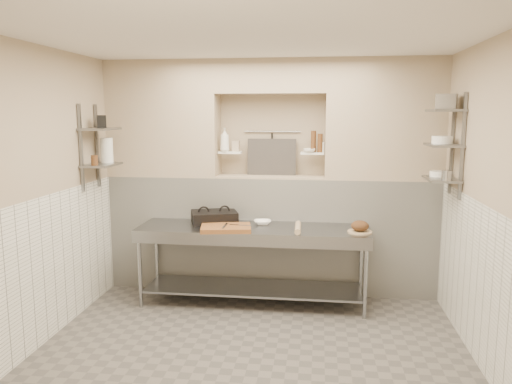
% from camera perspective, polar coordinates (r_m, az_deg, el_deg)
% --- Properties ---
extents(floor, '(4.00, 3.90, 0.10)m').
position_cam_1_polar(floor, '(4.84, -0.52, -18.35)').
color(floor, '#5B5550').
rests_on(floor, ground).
extents(ceiling, '(4.00, 3.90, 0.10)m').
position_cam_1_polar(ceiling, '(4.35, -0.58, 17.95)').
color(ceiling, silver).
rests_on(ceiling, ground).
extents(wall_left, '(0.10, 3.90, 2.80)m').
position_cam_1_polar(wall_left, '(5.07, -24.17, -0.57)').
color(wall_left, tan).
rests_on(wall_left, ground).
extents(wall_right, '(0.10, 3.90, 2.80)m').
position_cam_1_polar(wall_right, '(4.57, 25.86, -1.64)').
color(wall_right, tan).
rests_on(wall_right, ground).
extents(wall_back, '(4.00, 0.10, 2.80)m').
position_cam_1_polar(wall_back, '(6.33, 1.92, 1.97)').
color(wall_back, tan).
rests_on(wall_back, ground).
extents(wall_front, '(4.00, 0.10, 2.80)m').
position_cam_1_polar(wall_front, '(2.46, -7.00, -9.34)').
color(wall_front, tan).
rests_on(wall_front, ground).
extents(backwall_lower, '(4.00, 0.40, 1.40)m').
position_cam_1_polar(backwall_lower, '(6.21, 1.67, -4.73)').
color(backwall_lower, white).
rests_on(backwall_lower, floor).
extents(alcove_sill, '(1.30, 0.40, 0.02)m').
position_cam_1_polar(alcove_sill, '(6.08, 1.70, 1.78)').
color(alcove_sill, tan).
rests_on(alcove_sill, backwall_lower).
extents(backwall_pillar_left, '(1.35, 0.40, 1.40)m').
position_cam_1_polar(backwall_pillar_left, '(6.31, -10.46, 8.17)').
color(backwall_pillar_left, tan).
rests_on(backwall_pillar_left, backwall_lower).
extents(backwall_pillar_right, '(1.35, 0.40, 1.40)m').
position_cam_1_polar(backwall_pillar_right, '(6.05, 14.44, 8.02)').
color(backwall_pillar_right, tan).
rests_on(backwall_pillar_right, backwall_lower).
extents(backwall_header, '(1.30, 0.40, 0.40)m').
position_cam_1_polar(backwall_header, '(6.05, 1.75, 13.03)').
color(backwall_header, tan).
rests_on(backwall_header, backwall_lower).
extents(wainscot_left, '(0.02, 3.90, 1.40)m').
position_cam_1_polar(wainscot_left, '(5.19, -23.10, -8.23)').
color(wainscot_left, white).
rests_on(wainscot_left, floor).
extents(wainscot_right, '(0.02, 3.90, 1.40)m').
position_cam_1_polar(wainscot_right, '(4.72, 24.58, -10.03)').
color(wainscot_right, white).
rests_on(wainscot_right, floor).
extents(alcove_shelf_left, '(0.28, 0.16, 0.02)m').
position_cam_1_polar(alcove_shelf_left, '(6.12, -2.96, 4.54)').
color(alcove_shelf_left, white).
rests_on(alcove_shelf_left, backwall_lower).
extents(alcove_shelf_right, '(0.28, 0.16, 0.02)m').
position_cam_1_polar(alcove_shelf_right, '(6.03, 6.46, 4.43)').
color(alcove_shelf_right, white).
rests_on(alcove_shelf_right, backwall_lower).
extents(utensil_rail, '(0.70, 0.02, 0.02)m').
position_cam_1_polar(utensil_rail, '(6.21, 1.88, 6.92)').
color(utensil_rail, gray).
rests_on(utensil_rail, wall_back).
extents(hanging_steel, '(0.02, 0.02, 0.30)m').
position_cam_1_polar(hanging_steel, '(6.20, 1.85, 5.34)').
color(hanging_steel, black).
rests_on(hanging_steel, utensil_rail).
extents(splash_panel, '(0.60, 0.08, 0.45)m').
position_cam_1_polar(splash_panel, '(6.16, 1.80, 4.02)').
color(splash_panel, '#383330').
rests_on(splash_panel, alcove_sill).
extents(shelf_rail_left_a, '(0.03, 0.03, 0.95)m').
position_cam_1_polar(shelf_rail_left_a, '(6.09, -17.69, 5.05)').
color(shelf_rail_left_a, slate).
rests_on(shelf_rail_left_a, wall_left).
extents(shelf_rail_left_b, '(0.03, 0.03, 0.95)m').
position_cam_1_polar(shelf_rail_left_b, '(5.73, -19.37, 4.75)').
color(shelf_rail_left_b, slate).
rests_on(shelf_rail_left_b, wall_left).
extents(wall_shelf_left_lower, '(0.30, 0.50, 0.02)m').
position_cam_1_polar(wall_shelf_left_lower, '(5.86, -17.22, 2.98)').
color(wall_shelf_left_lower, slate).
rests_on(wall_shelf_left_lower, wall_left).
extents(wall_shelf_left_upper, '(0.30, 0.50, 0.03)m').
position_cam_1_polar(wall_shelf_left_upper, '(5.84, -17.40, 6.89)').
color(wall_shelf_left_upper, slate).
rests_on(wall_shelf_left_upper, wall_left).
extents(shelf_rail_right_a, '(0.03, 0.03, 1.05)m').
position_cam_1_polar(shelf_rail_right_a, '(5.69, 21.49, 5.12)').
color(shelf_rail_right_a, slate).
rests_on(shelf_rail_right_a, wall_right).
extents(shelf_rail_right_b, '(0.03, 0.03, 1.05)m').
position_cam_1_polar(shelf_rail_right_b, '(5.30, 22.53, 4.82)').
color(shelf_rail_right_b, slate).
rests_on(shelf_rail_right_b, wall_right).
extents(wall_shelf_right_lower, '(0.30, 0.50, 0.02)m').
position_cam_1_polar(wall_shelf_right_lower, '(5.50, 20.42, 1.39)').
color(wall_shelf_right_lower, slate).
rests_on(wall_shelf_right_lower, wall_right).
extents(wall_shelf_right_mid, '(0.30, 0.50, 0.02)m').
position_cam_1_polar(wall_shelf_right_mid, '(5.46, 20.62, 5.03)').
color(wall_shelf_right_mid, slate).
rests_on(wall_shelf_right_mid, wall_right).
extents(wall_shelf_right_upper, '(0.30, 0.50, 0.03)m').
position_cam_1_polar(wall_shelf_right_upper, '(5.45, 20.82, 8.70)').
color(wall_shelf_right_upper, slate).
rests_on(wall_shelf_right_upper, wall_right).
extents(prep_table, '(2.60, 0.70, 0.90)m').
position_cam_1_polar(prep_table, '(5.70, -0.37, -6.59)').
color(prep_table, gray).
rests_on(prep_table, floor).
extents(panini_press, '(0.61, 0.52, 0.14)m').
position_cam_1_polar(panini_press, '(5.86, -4.79, -2.89)').
color(panini_press, black).
rests_on(panini_press, prep_table).
extents(cutting_board, '(0.60, 0.47, 0.05)m').
position_cam_1_polar(cutting_board, '(5.51, -3.46, -4.13)').
color(cutting_board, brown).
rests_on(cutting_board, prep_table).
extents(knife_blade, '(0.26, 0.07, 0.01)m').
position_cam_1_polar(knife_blade, '(5.52, -1.79, -3.82)').
color(knife_blade, gray).
rests_on(knife_blade, cutting_board).
extents(tongs, '(0.02, 0.24, 0.02)m').
position_cam_1_polar(tongs, '(5.46, -3.60, -3.90)').
color(tongs, gray).
rests_on(tongs, cutting_board).
extents(mixing_bowl, '(0.24, 0.24, 0.05)m').
position_cam_1_polar(mixing_bowl, '(5.78, 0.75, -3.49)').
color(mixing_bowl, white).
rests_on(mixing_bowl, prep_table).
extents(rolling_pin, '(0.08, 0.43, 0.07)m').
position_cam_1_polar(rolling_pin, '(5.50, 4.81, -4.08)').
color(rolling_pin, tan).
rests_on(rolling_pin, prep_table).
extents(bread_board, '(0.26, 0.26, 0.02)m').
position_cam_1_polar(bread_board, '(5.51, 11.77, -4.47)').
color(bread_board, tan).
rests_on(bread_board, prep_table).
extents(bread_loaf, '(0.19, 0.19, 0.11)m').
position_cam_1_polar(bread_loaf, '(5.50, 11.80, -3.81)').
color(bread_loaf, '#4C2D19').
rests_on(bread_loaf, bread_board).
extents(bottle_soap, '(0.14, 0.14, 0.29)m').
position_cam_1_polar(bottle_soap, '(6.08, -3.60, 5.97)').
color(bottle_soap, white).
rests_on(bottle_soap, alcove_shelf_left).
extents(jar_alcove, '(0.09, 0.09, 0.13)m').
position_cam_1_polar(jar_alcove, '(6.12, -2.32, 5.27)').
color(jar_alcove, tan).
rests_on(jar_alcove, alcove_shelf_left).
extents(bowl_alcove, '(0.18, 0.18, 0.05)m').
position_cam_1_polar(bowl_alcove, '(5.98, 6.10, 4.74)').
color(bowl_alcove, white).
rests_on(bowl_alcove, alcove_shelf_right).
extents(condiment_a, '(0.06, 0.06, 0.22)m').
position_cam_1_polar(condiment_a, '(6.01, 7.33, 5.57)').
color(condiment_a, '#4F2F18').
rests_on(condiment_a, alcove_shelf_right).
extents(condiment_b, '(0.06, 0.06, 0.25)m').
position_cam_1_polar(condiment_b, '(6.05, 6.58, 5.77)').
color(condiment_b, '#4F2F18').
rests_on(condiment_b, alcove_shelf_right).
extents(condiment_c, '(0.07, 0.07, 0.12)m').
position_cam_1_polar(condiment_c, '(6.04, 7.54, 5.11)').
color(condiment_c, white).
rests_on(condiment_c, alcove_shelf_right).
extents(jug_left, '(0.14, 0.14, 0.28)m').
position_cam_1_polar(jug_left, '(5.99, -16.69, 4.60)').
color(jug_left, white).
rests_on(jug_left, wall_shelf_left_lower).
extents(jar_left, '(0.07, 0.07, 0.11)m').
position_cam_1_polar(jar_left, '(5.70, -17.98, 3.47)').
color(jar_left, '#4F2F18').
rests_on(jar_left, wall_shelf_left_lower).
extents(box_left_upper, '(0.13, 0.13, 0.14)m').
position_cam_1_polar(box_left_upper, '(5.88, -17.23, 7.70)').
color(box_left_upper, black).
rests_on(box_left_upper, wall_shelf_left_upper).
extents(bowl_right, '(0.18, 0.18, 0.06)m').
position_cam_1_polar(bowl_right, '(5.61, 20.15, 1.97)').
color(bowl_right, white).
rests_on(bowl_right, wall_shelf_right_lower).
extents(canister_right, '(0.10, 0.10, 0.10)m').
position_cam_1_polar(canister_right, '(5.28, 20.98, 1.78)').
color(canister_right, gray).
rests_on(canister_right, wall_shelf_right_lower).
extents(bowl_right_mid, '(0.21, 0.21, 0.08)m').
position_cam_1_polar(bowl_right_mid, '(5.52, 20.50, 5.61)').
color(bowl_right_mid, white).
rests_on(bowl_right_mid, wall_shelf_right_mid).
extents(basket_right, '(0.24, 0.28, 0.15)m').
position_cam_1_polar(basket_right, '(5.46, 20.86, 9.62)').
color(basket_right, gray).
rests_on(basket_right, wall_shelf_right_upper).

